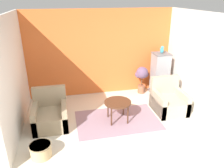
% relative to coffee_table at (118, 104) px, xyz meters
% --- Properties ---
extents(ground_plane, '(20.00, 20.00, 0.00)m').
position_rel_coffee_table_xyz_m(ground_plane, '(-0.09, -1.27, -0.47)').
color(ground_plane, beige).
rests_on(ground_plane, ground).
extents(wall_back_accent, '(4.49, 0.06, 2.58)m').
position_rel_coffee_table_xyz_m(wall_back_accent, '(-0.09, 1.78, 0.81)').
color(wall_back_accent, orange).
rests_on(wall_back_accent, ground_plane).
extents(wall_left, '(0.06, 3.02, 2.58)m').
position_rel_coffee_table_xyz_m(wall_left, '(-2.31, 0.24, 0.81)').
color(wall_left, silver).
rests_on(wall_left, ground_plane).
extents(wall_right, '(0.06, 3.02, 2.58)m').
position_rel_coffee_table_xyz_m(wall_right, '(2.13, 0.24, 0.81)').
color(wall_right, silver).
rests_on(wall_right, ground_plane).
extents(area_rug, '(2.05, 1.33, 0.01)m').
position_rel_coffee_table_xyz_m(area_rug, '(0.00, 0.00, -0.47)').
color(area_rug, gray).
rests_on(area_rug, ground_plane).
extents(coffee_table, '(0.66, 0.66, 0.53)m').
position_rel_coffee_table_xyz_m(coffee_table, '(0.00, 0.00, 0.00)').
color(coffee_table, '#472819').
rests_on(coffee_table, ground_plane).
extents(armchair_left, '(0.79, 0.86, 0.88)m').
position_rel_coffee_table_xyz_m(armchair_left, '(-1.61, 0.16, -0.20)').
color(armchair_left, '#9E896B').
rests_on(armchair_left, ground_plane).
extents(armchair_right, '(0.79, 0.86, 0.88)m').
position_rel_coffee_table_xyz_m(armchair_right, '(1.46, 0.20, -0.20)').
color(armchair_right, tan).
rests_on(armchair_right, ground_plane).
extents(birdcage, '(0.49, 0.49, 1.31)m').
position_rel_coffee_table_xyz_m(birdcage, '(1.66, 1.29, 0.18)').
color(birdcage, slate).
rests_on(birdcage, ground_plane).
extents(parrot, '(0.10, 0.19, 0.23)m').
position_rel_coffee_table_xyz_m(parrot, '(1.66, 1.29, 0.94)').
color(parrot, teal).
rests_on(parrot, birdcage).
extents(potted_plant, '(0.41, 0.37, 0.87)m').
position_rel_coffee_table_xyz_m(potted_plant, '(1.14, 1.45, 0.11)').
color(potted_plant, brown).
rests_on(potted_plant, ground_plane).
extents(wicker_basket, '(0.42, 0.42, 0.28)m').
position_rel_coffee_table_xyz_m(wicker_basket, '(-1.77, -0.95, -0.33)').
color(wicker_basket, tan).
rests_on(wicker_basket, ground_plane).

